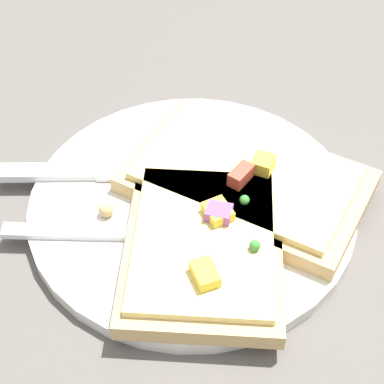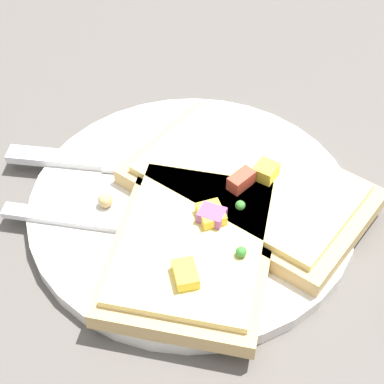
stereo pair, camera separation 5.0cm
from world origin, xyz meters
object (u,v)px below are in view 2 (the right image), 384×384
Objects in this scene: pizza_slice_corner at (193,246)px; pizza_slice_main at (249,185)px; plate at (192,206)px; knife at (115,164)px; fork at (158,231)px.

pizza_slice_main is at bearing 156.46° from pizza_slice_corner.
plate is 0.06m from pizza_slice_corner.
plate is 1.30× the size of knife.
knife is (0.06, 0.05, 0.01)m from plate.
fork is at bearing -112.95° from pizza_slice_main.
knife is at bearing -133.00° from pizza_slice_corner.
fork is 0.91× the size of pizza_slice_main.
knife is 0.11m from pizza_slice_corner.
pizza_slice_main reaches higher than pizza_slice_corner.
plate is at bearing -132.77° from pizza_slice_main.
plate is at bearing -167.05° from pizza_slice_corner.
knife is at bearing -158.97° from pizza_slice_main.
plate is 1.19× the size of pizza_slice_main.
knife reaches higher than fork.
pizza_slice_corner reaches higher than fork.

